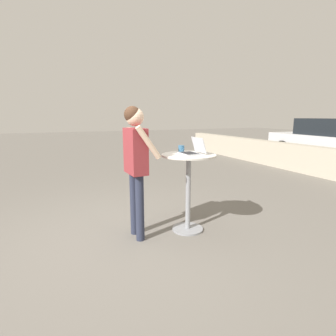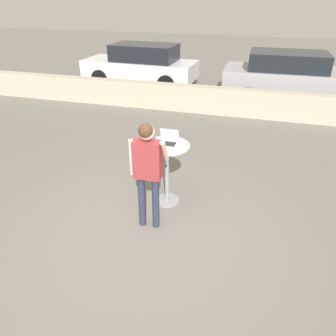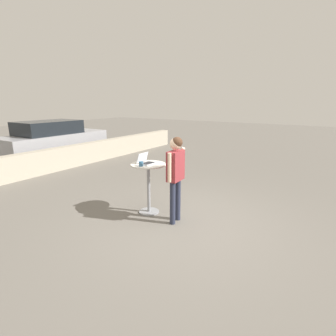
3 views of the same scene
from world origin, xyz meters
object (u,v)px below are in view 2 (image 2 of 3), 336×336
Objects in this scene: parked_car_near_street at (141,65)px; parked_car_further_down at (291,77)px; cafe_table at (167,164)px; standing_person at (147,164)px; laptop at (168,141)px; coffee_mug at (153,140)px.

parked_car_near_street is 5.46m from parked_car_further_down.
cafe_table is 0.25× the size of parked_car_further_down.
parked_car_near_street is (-3.17, 7.47, 0.02)m from cafe_table.
cafe_table is 0.63× the size of standing_person.
cafe_table is at bearing -91.01° from laptop.
laptop is 6.98m from parked_car_further_down.
laptop is 0.24m from coffee_mug.
parked_car_further_down is at bearing 69.70° from coffee_mug.
cafe_table is 7.03m from parked_car_further_down.
cafe_table is 0.25× the size of parked_car_near_street.
coffee_mug is at bearing -110.30° from parked_car_further_down.
parked_car_further_down is at bearing 71.47° from cafe_table.
laptop is at bearing -108.68° from parked_car_further_down.
parked_car_near_street is at bearing 113.17° from laptop.
standing_person is at bearing -96.51° from cafe_table.
cafe_table is 0.46m from coffee_mug.
cafe_table is 0.40m from laptop.
coffee_mug reaches higher than cafe_table.
parked_car_further_down reaches higher than parked_car_near_street.
parked_car_near_street is at bearing 110.64° from standing_person.
laptop is at bearing 13.80° from coffee_mug.
parked_car_further_down is at bearing 72.60° from standing_person.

